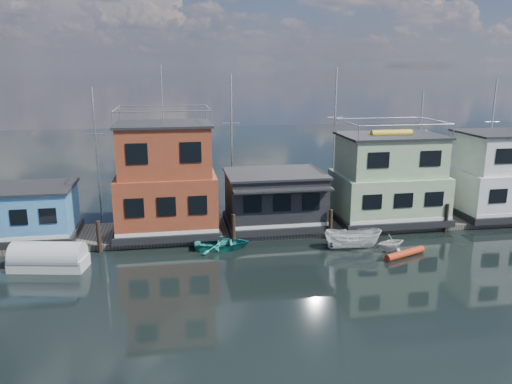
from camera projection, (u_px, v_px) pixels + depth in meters
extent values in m
plane|color=black|center=(329.00, 299.00, 26.68)|extent=(160.00, 160.00, 0.00)
cube|color=#595147|center=(281.00, 226.00, 38.10)|extent=(48.00, 5.00, 0.40)
cube|color=black|center=(31.00, 234.00, 35.06)|extent=(6.40, 4.90, 0.50)
cube|color=#4B90CC|center=(28.00, 210.00, 34.63)|extent=(6.00, 4.50, 3.00)
cube|color=black|center=(26.00, 188.00, 34.25)|extent=(6.30, 4.80, 0.16)
cube|color=black|center=(168.00, 227.00, 36.61)|extent=(7.40, 5.90, 0.50)
cube|color=brown|center=(167.00, 199.00, 36.09)|extent=(7.00, 5.50, 3.74)
cube|color=brown|center=(164.00, 150.00, 35.20)|extent=(6.30, 4.95, 3.46)
cube|color=black|center=(163.00, 124.00, 34.76)|extent=(6.65, 5.23, 0.16)
cylinder|color=silver|center=(162.00, 94.00, 34.25)|extent=(0.08, 0.08, 4.00)
cube|color=black|center=(275.00, 221.00, 37.91)|extent=(7.40, 5.40, 0.50)
cube|color=black|center=(275.00, 196.00, 37.43)|extent=(7.00, 5.00, 3.40)
cube|color=black|center=(275.00, 173.00, 36.99)|extent=(7.30, 5.30, 0.16)
cube|color=black|center=(283.00, 190.00, 34.46)|extent=(7.00, 1.20, 0.12)
cube|color=black|center=(386.00, 215.00, 39.37)|extent=(8.40, 5.90, 0.50)
cube|color=#9ABA89|center=(388.00, 193.00, 38.93)|extent=(8.00, 5.50, 3.12)
cube|color=#9ABA89|center=(390.00, 155.00, 38.19)|extent=(7.20, 4.95, 2.88)
cube|color=black|center=(391.00, 136.00, 37.82)|extent=(7.60, 5.23, 0.16)
cylinder|color=yellow|center=(392.00, 133.00, 37.78)|extent=(3.20, 0.56, 0.56)
cube|color=black|center=(501.00, 209.00, 41.00)|extent=(8.40, 5.90, 0.50)
cube|color=silver|center=(503.00, 188.00, 40.55)|extent=(8.00, 5.50, 3.12)
cube|color=silver|center=(508.00, 152.00, 39.82)|extent=(7.20, 4.95, 2.88)
cube|color=black|center=(510.00, 133.00, 39.45)|extent=(7.60, 5.23, 0.16)
cylinder|color=#2D2116|center=(99.00, 237.00, 33.09)|extent=(0.28, 0.28, 2.20)
cylinder|color=#2D2116|center=(233.00, 230.00, 34.55)|extent=(0.28, 0.28, 2.20)
cylinder|color=#2D2116|center=(330.00, 224.00, 35.69)|extent=(0.28, 0.28, 2.20)
cylinder|color=#2D2116|center=(446.00, 218.00, 37.16)|extent=(0.28, 0.28, 2.20)
cylinder|color=silver|center=(97.00, 153.00, 40.32)|extent=(0.16, 0.16, 10.50)
cylinder|color=silver|center=(95.00, 134.00, 39.93)|extent=(1.40, 0.06, 0.06)
cylinder|color=silver|center=(232.00, 144.00, 41.99)|extent=(0.16, 0.16, 11.50)
cylinder|color=silver|center=(231.00, 123.00, 41.56)|extent=(1.40, 0.06, 0.06)
cylinder|color=silver|center=(334.00, 138.00, 43.39)|extent=(0.16, 0.16, 12.00)
cylinder|color=silver|center=(335.00, 117.00, 42.95)|extent=(1.40, 0.06, 0.06)
cylinder|color=silver|center=(419.00, 147.00, 44.93)|extent=(0.16, 0.16, 10.00)
cylinder|color=silver|center=(420.00, 131.00, 44.57)|extent=(1.40, 0.06, 0.06)
cylinder|color=silver|center=(490.00, 140.00, 45.95)|extent=(0.16, 0.16, 11.00)
cylinder|color=silver|center=(492.00, 122.00, 45.55)|extent=(1.40, 0.06, 0.06)
cylinder|color=#B63013|center=(405.00, 253.00, 32.50)|extent=(3.18, 1.64, 0.47)
imported|color=silver|center=(390.00, 242.00, 33.51)|extent=(2.65, 2.43, 1.18)
cube|color=beige|center=(49.00, 263.00, 30.55)|extent=(4.78, 2.56, 0.76)
cylinder|color=#B4B5B9|center=(48.00, 256.00, 30.44)|extent=(4.59, 2.63, 1.84)
imported|color=teal|center=(222.00, 243.00, 33.90)|extent=(3.94, 2.92, 0.79)
imported|color=white|center=(353.00, 239.00, 33.75)|extent=(4.05, 2.33, 1.47)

